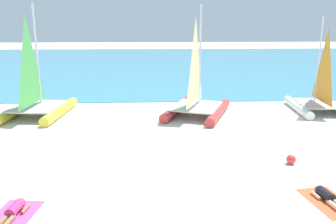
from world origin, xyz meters
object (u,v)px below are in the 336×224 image
at_px(sunbather_right, 328,197).
at_px(towel_left, 12,217).
at_px(sailboat_white, 318,98).
at_px(towel_right, 329,202).
at_px(sailboat_yellow, 36,100).
at_px(beach_ball, 291,159).
at_px(sunbather_left, 13,212).
at_px(sailboat_red, 197,100).

bearing_deg(sunbather_right, towel_left, 174.63).
bearing_deg(towel_left, sailboat_white, 39.58).
distance_m(towel_right, sunbather_right, 0.14).
bearing_deg(sailboat_yellow, beach_ball, -26.65).
bearing_deg(beach_ball, sunbather_right, -88.73).
height_order(towel_left, sunbather_left, sunbather_left).
bearing_deg(towel_left, sailboat_yellow, 103.11).
bearing_deg(sunbather_right, beach_ball, 82.42).
height_order(sailboat_yellow, sunbather_left, sailboat_yellow).
bearing_deg(sailboat_red, towel_right, -53.73).
bearing_deg(towel_right, beach_ball, 91.44).
height_order(towel_right, beach_ball, beach_ball).
bearing_deg(sunbather_right, sunbather_left, 174.22).
xyz_separation_m(towel_left, beach_ball, (9.05, 3.43, 0.17)).
height_order(sailboat_yellow, beach_ball, sailboat_yellow).
bearing_deg(sailboat_white, towel_left, -136.92).
bearing_deg(sunbather_left, sunbather_right, 9.92).
height_order(towel_right, sunbather_right, sunbather_right).
distance_m(sailboat_white, sunbather_left, 17.40).
bearing_deg(sailboat_white, sunbather_right, -108.76).
bearing_deg(sailboat_yellow, sunbather_right, -35.55).
height_order(sailboat_white, sunbather_left, sailboat_white).
xyz_separation_m(sailboat_red, sailboat_yellow, (-8.82, 0.26, 0.02)).
relative_size(sailboat_red, sailboat_white, 1.10).
height_order(towel_left, sunbather_right, sunbather_right).
bearing_deg(sunbather_right, sailboat_red, 96.88).
bearing_deg(sunbather_left, beach_ball, 27.28).
xyz_separation_m(sailboat_yellow, towel_left, (2.51, -10.78, -0.90)).
height_order(sailboat_red, sailboat_yellow, sailboat_yellow).
bearing_deg(beach_ball, sailboat_red, 111.16).
height_order(sailboat_yellow, towel_left, sailboat_yellow).
relative_size(towel_left, beach_ball, 5.26).
bearing_deg(sailboat_red, sunbather_left, -100.50).
bearing_deg(sunbather_right, sailboat_white, 58.90).
height_order(sailboat_red, sunbather_right, sailboat_red).
xyz_separation_m(sailboat_white, towel_right, (-4.31, -10.62, -0.80)).
distance_m(sailboat_red, towel_left, 12.30).
distance_m(sailboat_white, towel_right, 11.49).
height_order(sailboat_red, sailboat_white, sailboat_red).
distance_m(sailboat_red, sunbather_right, 10.38).
height_order(sunbather_right, beach_ball, beach_ball).
height_order(towel_left, towel_right, same).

